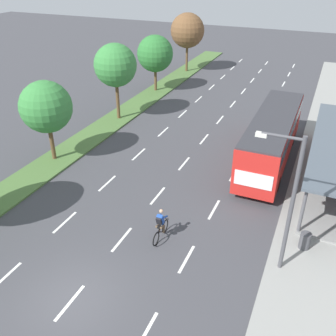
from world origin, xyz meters
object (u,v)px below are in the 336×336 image
bus (272,134)px  median_tree_fourth (155,54)px  median_tree_third (115,65)px  streetlight (289,197)px  cyclist (161,226)px  median_tree_second (46,107)px  trash_bin (305,241)px  median_tree_fifth (187,31)px

bus → median_tree_fourth: median_tree_fourth is taller
bus → median_tree_third: size_ratio=1.79×
streetlight → cyclist: bearing=-177.9°
median_tree_second → trash_bin: 17.49m
median_tree_second → median_tree_fourth: median_tree_fourth is taller
median_tree_third → streetlight: (15.58, -12.76, -0.78)m
median_tree_fifth → median_tree_third: bearing=-89.7°
median_tree_fourth → trash_bin: median_tree_fourth is taller
bus → median_tree_third: bearing=168.9°
median_tree_second → median_tree_fourth: 16.64m
median_tree_second → median_tree_third: median_tree_third is taller
median_tree_second → cyclist: bearing=-24.3°
cyclist → median_tree_second: 11.69m
cyclist → median_tree_second: size_ratio=0.33×
cyclist → trash_bin: cyclist is taller
median_tree_fourth → streetlight: (15.93, -21.08, 0.02)m
streetlight → median_tree_second: bearing=164.4°
median_tree_third → trash_bin: bearing=-33.5°
median_tree_third → streetlight: size_ratio=0.97×
median_tree_second → median_tree_third: 8.36m
cyclist → trash_bin: size_ratio=2.14×
cyclist → trash_bin: (6.70, 1.97, -0.22)m
trash_bin → median_tree_third: bearing=146.5°
trash_bin → median_tree_fourth: bearing=131.3°
streetlight → median_tree_fourth: bearing=127.1°
median_tree_second → bus: bearing=22.4°
bus → trash_bin: (3.20, -8.35, -1.49)m
median_tree_fourth → median_tree_fifth: 8.38m
cyclist → median_tree_second: median_tree_second is taller
median_tree_fourth → trash_bin: (16.97, -19.31, -3.29)m
median_tree_fourth → median_tree_fifth: median_tree_fifth is taller
bus → median_tree_fourth: (-13.77, 10.96, 1.80)m
median_tree_third → trash_bin: (16.61, -10.99, -4.09)m
median_tree_third → trash_bin: size_ratio=7.43×
median_tree_third → streetlight: streetlight is taller
cyclist → median_tree_fifth: bearing=108.7°
streetlight → bus: bearing=102.1°
trash_bin → cyclist: bearing=-163.6°
median_tree_third → streetlight: bearing=-39.3°
median_tree_fifth → trash_bin: size_ratio=7.88×
streetlight → trash_bin: streetlight is taller
bus → trash_bin: bearing=-69.0°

